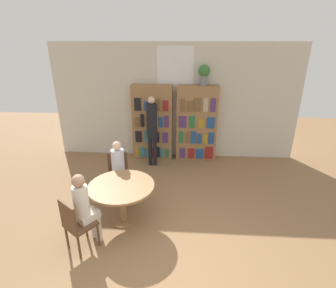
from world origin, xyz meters
TOP-DOWN VIEW (x-y plane):
  - ground_plane at (0.00, 0.00)m, footprint 16.00×16.00m
  - wall_back at (0.00, 3.99)m, footprint 6.40×0.07m
  - bookshelf_left at (-0.58, 3.80)m, footprint 1.04×0.34m
  - bookshelf_right at (0.58, 3.80)m, footprint 1.04×0.34m
  - flower_vase at (0.71, 3.80)m, footprint 0.29×0.29m
  - reading_table at (-0.78, 1.02)m, footprint 1.14×1.14m
  - chair_near_camera at (-1.32, 0.29)m, footprint 0.56×0.56m
  - chair_left_side at (-1.06, 1.88)m, footprint 0.50×0.50m
  - seated_reader_left at (-1.00, 1.71)m, footprint 0.34×0.39m
  - seated_reader_right at (-1.21, 0.44)m, footprint 0.38×0.39m
  - librarian_standing at (-0.53, 3.30)m, footprint 0.26×0.53m

SIDE VIEW (x-z plane):
  - ground_plane at x=0.00m, z-range 0.00..0.00m
  - chair_near_camera at x=-1.32m, z-range 0.06..0.96m
  - chair_left_side at x=-1.06m, z-range 0.06..0.96m
  - reading_table at x=-0.78m, z-range 0.24..0.99m
  - seated_reader_left at x=-1.00m, z-range 0.08..1.33m
  - seated_reader_right at x=-1.21m, z-range 0.08..1.35m
  - bookshelf_right at x=0.58m, z-range 0.00..1.98m
  - bookshelf_left at x=-0.58m, z-range 0.00..1.98m
  - librarian_standing at x=-0.53m, z-range 0.18..1.97m
  - wall_back at x=0.00m, z-range 0.01..3.01m
  - flower_vase at x=0.71m, z-range 2.03..2.52m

